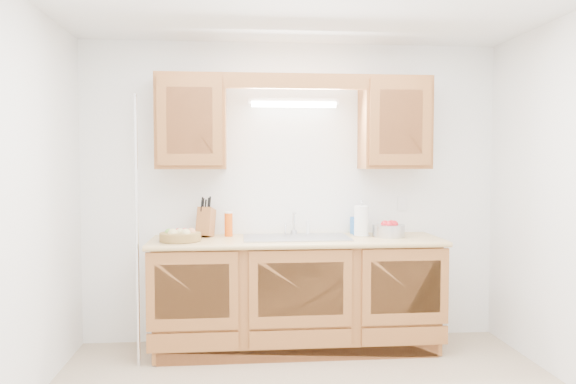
{
  "coord_description": "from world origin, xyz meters",
  "views": [
    {
      "loc": [
        -0.47,
        -3.22,
        1.5
      ],
      "look_at": [
        -0.1,
        0.85,
        1.29
      ],
      "focal_mm": 35.0,
      "sensor_mm": 36.0,
      "label": 1
    }
  ],
  "objects": [
    {
      "name": "orange_canister",
      "position": [
        -0.54,
        1.36,
        1.0
      ],
      "size": [
        0.07,
        0.07,
        0.2
      ],
      "rotation": [
        0.0,
        0.0,
        -0.02
      ],
      "color": "#E0520C",
      "rests_on": "countertop"
    },
    {
      "name": "room",
      "position": [
        0.0,
        0.0,
        1.25
      ],
      "size": [
        3.52,
        3.5,
        2.5
      ],
      "color": "#C4AA8D",
      "rests_on": "ground"
    },
    {
      "name": "upper_cabinet_left",
      "position": [
        -0.83,
        1.33,
        1.83
      ],
      "size": [
        0.55,
        0.33,
        0.75
      ],
      "primitive_type": "cube",
      "color": "#94582B",
      "rests_on": "room"
    },
    {
      "name": "outlet_plate",
      "position": [
        0.95,
        1.49,
        1.15
      ],
      "size": [
        0.08,
        0.01,
        0.12
      ],
      "primitive_type": "cube",
      "color": "white",
      "rests_on": "room"
    },
    {
      "name": "sink",
      "position": [
        0.0,
        1.21,
        0.83
      ],
      "size": [
        0.84,
        0.46,
        0.36
      ],
      "color": "#9E9EA3",
      "rests_on": "countertop"
    },
    {
      "name": "soap_bottle",
      "position": [
        0.54,
        1.4,
        1.01
      ],
      "size": [
        0.12,
        0.12,
        0.21
      ],
      "primitive_type": "imported",
      "rotation": [
        0.0,
        0.0,
        0.29
      ],
      "color": "blue",
      "rests_on": "countertop"
    },
    {
      "name": "apple_bowl",
      "position": [
        0.76,
        1.21,
        0.96
      ],
      "size": [
        0.32,
        0.32,
        0.13
      ],
      "rotation": [
        0.0,
        0.0,
        0.29
      ],
      "color": "silver",
      "rests_on": "countertop"
    },
    {
      "name": "countertop",
      "position": [
        0.0,
        1.19,
        0.88
      ],
      "size": [
        2.3,
        0.63,
        0.04
      ],
      "primitive_type": "cube",
      "color": "tan",
      "rests_on": "base_cabinets"
    },
    {
      "name": "fruit_basket",
      "position": [
        -0.9,
        1.1,
        0.94
      ],
      "size": [
        0.33,
        0.33,
        0.1
      ],
      "rotation": [
        0.0,
        0.0,
        0.04
      ],
      "color": "olive",
      "rests_on": "countertop"
    },
    {
      "name": "valance",
      "position": [
        0.0,
        1.19,
        2.14
      ],
      "size": [
        2.2,
        0.05,
        0.12
      ],
      "primitive_type": "cube",
      "color": "#94582B",
      "rests_on": "room"
    },
    {
      "name": "sponge",
      "position": [
        0.54,
        1.44,
        0.91
      ],
      "size": [
        0.11,
        0.08,
        0.02
      ],
      "rotation": [
        0.0,
        0.0,
        -0.21
      ],
      "color": "#CC333F",
      "rests_on": "countertop"
    },
    {
      "name": "paper_towel",
      "position": [
        0.54,
        1.26,
        1.02
      ],
      "size": [
        0.15,
        0.15,
        0.3
      ],
      "rotation": [
        0.0,
        0.0,
        -0.34
      ],
      "color": "silver",
      "rests_on": "countertop"
    },
    {
      "name": "fluorescent_fixture",
      "position": [
        0.0,
        1.42,
        2.0
      ],
      "size": [
        0.76,
        0.08,
        0.08
      ],
      "color": "white",
      "rests_on": "room"
    },
    {
      "name": "wire_shelf_pole",
      "position": [
        -1.2,
        0.94,
        1.0
      ],
      "size": [
        0.03,
        0.03,
        2.0
      ],
      "primitive_type": "cylinder",
      "color": "silver",
      "rests_on": "ground"
    },
    {
      "name": "upper_cabinet_right",
      "position": [
        0.83,
        1.33,
        1.83
      ],
      "size": [
        0.55,
        0.33,
        0.75
      ],
      "primitive_type": "cube",
      "color": "#94582B",
      "rests_on": "room"
    },
    {
      "name": "base_cabinets",
      "position": [
        0.0,
        1.2,
        0.44
      ],
      "size": [
        2.2,
        0.6,
        0.86
      ],
      "primitive_type": "cube",
      "color": "#94582B",
      "rests_on": "ground"
    },
    {
      "name": "knife_block",
      "position": [
        -0.72,
        1.37,
        1.02
      ],
      "size": [
        0.17,
        0.22,
        0.34
      ],
      "rotation": [
        0.0,
        0.0,
        -0.3
      ],
      "color": "#94582B",
      "rests_on": "countertop"
    }
  ]
}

